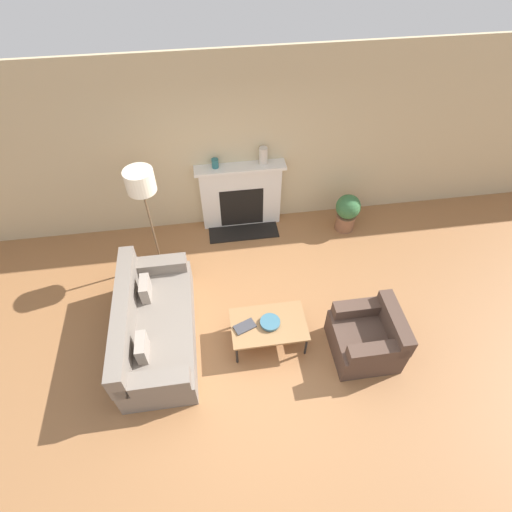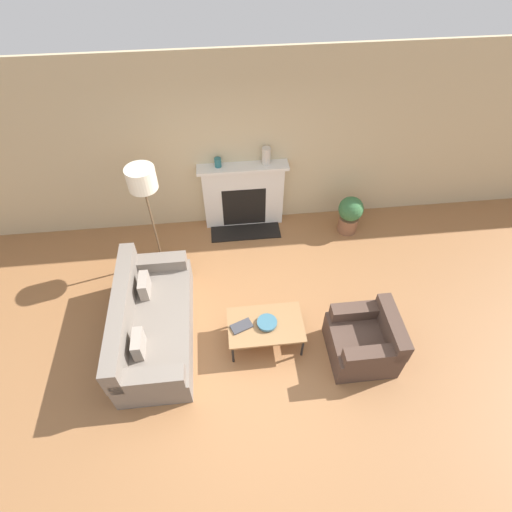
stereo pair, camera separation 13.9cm
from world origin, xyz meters
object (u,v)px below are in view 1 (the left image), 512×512
(couch, at_px, (153,326))
(mantel_vase_left, at_px, (215,163))
(bowl, at_px, (270,322))
(coffee_table, at_px, (269,325))
(fireplace, at_px, (241,197))
(book, at_px, (245,327))
(floor_lamp, at_px, (142,188))
(armchair_near, at_px, (368,338))
(potted_plant, at_px, (347,211))
(mantel_vase_center_left, at_px, (263,156))

(couch, bearing_deg, mantel_vase_left, -25.59)
(bowl, relative_size, mantel_vase_left, 1.80)
(coffee_table, relative_size, mantel_vase_left, 6.78)
(couch, xyz_separation_m, bowl, (1.53, -0.23, 0.12))
(fireplace, relative_size, coffee_table, 1.46)
(fireplace, relative_size, couch, 0.72)
(book, xyz_separation_m, floor_lamp, (-1.16, 1.62, 1.13))
(armchair_near, bearing_deg, fireplace, -154.08)
(armchair_near, height_order, coffee_table, armchair_near)
(couch, distance_m, book, 1.22)
(floor_lamp, xyz_separation_m, potted_plant, (3.16, 0.41, -1.16))
(couch, relative_size, armchair_near, 2.44)
(floor_lamp, relative_size, mantel_vase_left, 12.37)
(floor_lamp, bearing_deg, mantel_vase_left, 38.77)
(coffee_table, distance_m, mantel_vase_center_left, 2.64)
(armchair_near, distance_m, mantel_vase_left, 3.39)
(couch, xyz_separation_m, mantel_vase_left, (1.05, 2.20, 0.96))
(couch, height_order, bowl, couch)
(book, relative_size, potted_plant, 0.45)
(potted_plant, bearing_deg, book, -134.56)
(coffee_table, distance_m, mantel_vase_left, 2.64)
(coffee_table, height_order, bowl, bowl)
(potted_plant, bearing_deg, couch, -150.68)
(armchair_near, relative_size, mantel_vase_center_left, 2.97)
(coffee_table, bearing_deg, fireplace, 91.79)
(mantel_vase_left, bearing_deg, couch, -115.59)
(armchair_near, relative_size, floor_lamp, 0.46)
(bowl, xyz_separation_m, book, (-0.34, -0.00, -0.02))
(armchair_near, height_order, potted_plant, armchair_near)
(couch, bearing_deg, bowl, -98.73)
(mantel_vase_left, bearing_deg, bowl, -78.97)
(bowl, bearing_deg, floor_lamp, 132.73)
(floor_lamp, bearing_deg, couch, -91.45)
(couch, relative_size, floor_lamp, 1.11)
(couch, xyz_separation_m, floor_lamp, (0.04, 1.38, 1.23))
(book, bearing_deg, potted_plant, 23.99)
(potted_plant, bearing_deg, floor_lamp, -172.55)
(mantel_vase_center_left, bearing_deg, fireplace, -177.84)
(bowl, height_order, mantel_vase_center_left, mantel_vase_center_left)
(mantel_vase_left, xyz_separation_m, mantel_vase_center_left, (0.75, 0.00, 0.07))
(couch, xyz_separation_m, book, (1.19, -0.24, 0.10))
(couch, distance_m, floor_lamp, 1.85)
(fireplace, relative_size, mantel_vase_center_left, 5.21)
(potted_plant, bearing_deg, bowl, -129.40)
(bowl, bearing_deg, mantel_vase_center_left, 83.49)
(book, xyz_separation_m, mantel_vase_center_left, (0.61, 2.44, 0.93))
(fireplace, height_order, book, fireplace)
(armchair_near, bearing_deg, book, -101.51)
(fireplace, bearing_deg, couch, -123.29)
(armchair_near, xyz_separation_m, floor_lamp, (-2.74, 1.94, 1.25))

